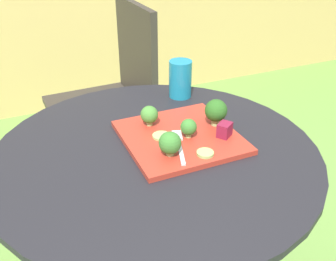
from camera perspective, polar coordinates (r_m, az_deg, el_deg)
bamboo_fence at (r=2.71m, az=-17.39°, el=15.47°), size 8.00×0.08×1.26m
patio_table at (r=1.15m, az=-1.61°, el=-14.98°), size 0.82×0.82×0.73m
patio_chair at (r=1.83m, az=-7.71°, el=6.37°), size 0.45×0.45×0.90m
salad_plate at (r=1.00m, az=1.79°, el=-0.96°), size 0.29×0.29×0.01m
drinking_glass at (r=1.23m, az=1.82°, el=7.33°), size 0.07×0.07×0.12m
fork at (r=0.96m, az=1.61°, el=-1.91°), size 0.06×0.15×0.00m
broccoli_floret_0 at (r=0.90m, az=0.30°, el=-1.86°), size 0.05×0.05×0.06m
broccoli_floret_1 at (r=0.98m, az=3.16°, el=0.38°), size 0.04×0.04×0.05m
broccoli_floret_2 at (r=1.04m, az=7.08°, el=2.90°), size 0.06×0.06×0.07m
broccoli_floret_3 at (r=1.03m, az=-2.77°, el=2.33°), size 0.05×0.05×0.05m
cucumber_slice_0 at (r=0.99m, az=-1.00°, el=-0.80°), size 0.05×0.05×0.01m
cucumber_slice_1 at (r=0.92m, az=5.51°, el=-3.34°), size 0.04×0.04×0.01m
beet_chunk_0 at (r=1.00m, az=8.34°, el=0.10°), size 0.05×0.05×0.04m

